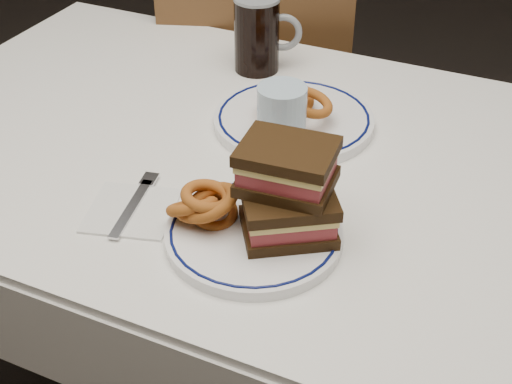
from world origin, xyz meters
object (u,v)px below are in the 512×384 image
at_px(chair_far, 259,83).
at_px(far_plate, 294,120).
at_px(beer_mug, 258,33).
at_px(main_plate, 254,234).
at_px(reuben_sandwich, 288,190).

bearing_deg(chair_far, far_plate, -59.47).
bearing_deg(far_plate, beer_mug, 130.15).
bearing_deg(chair_far, beer_mug, -65.85).
xyz_separation_m(chair_far, beer_mug, (0.14, -0.32, 0.29)).
height_order(beer_mug, far_plate, beer_mug).
xyz_separation_m(main_plate, beer_mug, (-0.22, 0.50, 0.07)).
bearing_deg(beer_mug, main_plate, -66.21).
xyz_separation_m(beer_mug, far_plate, (0.15, -0.18, -0.07)).
relative_size(chair_far, main_plate, 3.88).
height_order(reuben_sandwich, far_plate, reuben_sandwich).
bearing_deg(reuben_sandwich, far_plate, 110.30).
distance_m(main_plate, far_plate, 0.33).
height_order(chair_far, far_plate, chair_far).
bearing_deg(reuben_sandwich, beer_mug, 118.74).
height_order(main_plate, reuben_sandwich, reuben_sandwich).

